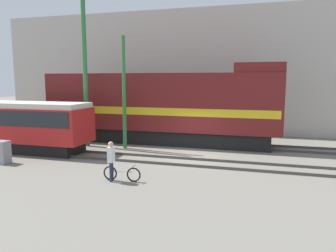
{
  "coord_description": "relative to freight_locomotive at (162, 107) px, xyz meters",
  "views": [
    {
      "loc": [
        4.06,
        -18.13,
        4.41
      ],
      "look_at": [
        -1.13,
        -0.57,
        1.8
      ],
      "focal_mm": 35.0,
      "sensor_mm": 36.0,
      "label": 1
    }
  ],
  "objects": [
    {
      "name": "ground_plane",
      "position": [
        2.8,
        -3.51,
        -2.54
      ],
      "size": [
        120.0,
        120.0,
        0.0
      ],
      "primitive_type": "plane",
      "color": "slate"
    },
    {
      "name": "bicycle",
      "position": [
        1.01,
        -8.93,
        -2.22
      ],
      "size": [
        1.73,
        0.44,
        0.7
      ],
      "color": "black",
      "rests_on": "ground"
    },
    {
      "name": "building_backdrop",
      "position": [
        2.8,
        8.12,
        2.54
      ],
      "size": [
        39.1,
        6.0,
        10.16
      ],
      "color": "#B7B2A8",
      "rests_on": "ground"
    },
    {
      "name": "track_near",
      "position": [
        2.8,
        -5.08,
        -2.47
      ],
      "size": [
        60.0,
        1.51,
        0.14
      ],
      "color": "#47423D",
      "rests_on": "ground"
    },
    {
      "name": "person",
      "position": [
        0.59,
        -9.1,
        -1.46
      ],
      "size": [
        0.24,
        0.37,
        1.77
      ],
      "color": "#232D4C",
      "rests_on": "ground"
    },
    {
      "name": "track_far",
      "position": [
        2.8,
        0.0,
        -2.47
      ],
      "size": [
        60.0,
        1.51,
        0.14
      ],
      "color": "#47423D",
      "rests_on": "ground"
    },
    {
      "name": "freight_locomotive",
      "position": [
        0.0,
        0.0,
        0.0
      ],
      "size": [
        16.28,
        3.04,
        5.42
      ],
      "color": "black",
      "rests_on": "ground"
    },
    {
      "name": "streetcar",
      "position": [
        -7.64,
        -5.08,
        -0.8
      ],
      "size": [
        9.17,
        2.54,
        3.04
      ],
      "color": "black",
      "rests_on": "ground"
    },
    {
      "name": "signal_box",
      "position": [
        -6.35,
        -7.91,
        -1.94
      ],
      "size": [
        0.7,
        0.6,
        1.2
      ],
      "color": "gray",
      "rests_on": "ground"
    },
    {
      "name": "utility_pole_left",
      "position": [
        -4.39,
        -2.54,
        2.4
      ],
      "size": [
        0.29,
        0.29,
        9.88
      ],
      "color": "#2D7238",
      "rests_on": "ground"
    },
    {
      "name": "utility_pole_center",
      "position": [
        -1.67,
        -2.54,
        1.01
      ],
      "size": [
        0.23,
        0.23,
        7.1
      ],
      "color": "#2D7238",
      "rests_on": "ground"
    }
  ]
}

